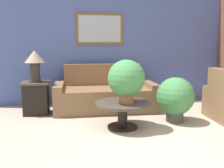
% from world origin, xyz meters
% --- Properties ---
extents(ground_plane, '(20.00, 20.00, 0.00)m').
position_xyz_m(ground_plane, '(0.00, 0.00, 0.00)').
color(ground_plane, tan).
extents(wall_back, '(6.91, 0.09, 2.60)m').
position_xyz_m(wall_back, '(-0.01, 3.28, 1.31)').
color(wall_back, '#5166A8').
rests_on(wall_back, ground_plane).
extents(couch_main, '(2.06, 1.00, 0.93)m').
position_xyz_m(couch_main, '(-0.40, 2.63, 0.30)').
color(couch_main, brown).
rests_on(couch_main, ground_plane).
extents(coffee_table, '(0.90, 0.90, 0.42)m').
position_xyz_m(coffee_table, '(-0.25, 1.40, 0.31)').
color(coffee_table, black).
rests_on(coffee_table, ground_plane).
extents(side_table, '(0.54, 0.54, 0.63)m').
position_xyz_m(side_table, '(-1.77, 2.50, 0.32)').
color(side_table, black).
rests_on(side_table, ground_plane).
extents(table_lamp, '(0.38, 0.38, 0.61)m').
position_xyz_m(table_lamp, '(-1.77, 2.50, 1.04)').
color(table_lamp, '#2D2823').
rests_on(table_lamp, side_table).
extents(potted_plant_on_table, '(0.59, 0.59, 0.69)m').
position_xyz_m(potted_plant_on_table, '(-0.21, 1.34, 0.81)').
color(potted_plant_on_table, '#9E6B42').
rests_on(potted_plant_on_table, coffee_table).
extents(potted_plant_floor, '(0.66, 0.66, 0.79)m').
position_xyz_m(potted_plant_floor, '(0.72, 1.59, 0.44)').
color(potted_plant_floor, '#4C4742').
rests_on(potted_plant_floor, ground_plane).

